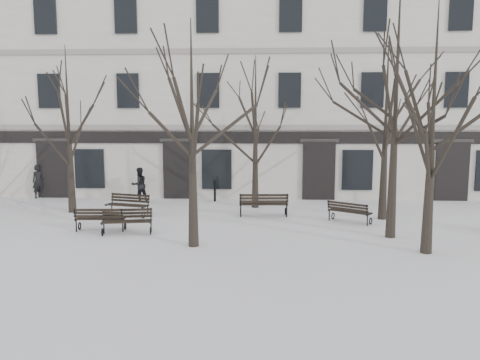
# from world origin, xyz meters

# --- Properties ---
(ground) EXTENTS (100.00, 100.00, 0.00)m
(ground) POSITION_xyz_m (0.00, 0.00, 0.00)
(ground) COLOR white
(ground) RESTS_ON ground
(building) EXTENTS (40.40, 10.20, 11.40)m
(building) POSITION_xyz_m (0.00, 12.96, 5.52)
(building) COLOR silver
(building) RESTS_ON ground
(tree_1) EXTENTS (4.91, 4.91, 7.01)m
(tree_1) POSITION_xyz_m (-1.49, -0.96, 4.38)
(tree_1) COLOR black
(tree_1) RESTS_ON ground
(tree_2) EXTENTS (6.16, 6.16, 8.80)m
(tree_2) POSITION_xyz_m (5.06, 0.47, 5.50)
(tree_2) COLOR black
(tree_2) RESTS_ON ground
(tree_3) EXTENTS (5.14, 5.14, 7.34)m
(tree_3) POSITION_xyz_m (5.63, -1.40, 4.59)
(tree_3) COLOR black
(tree_3) RESTS_ON ground
(tree_4) EXTENTS (4.94, 4.94, 7.06)m
(tree_4) POSITION_xyz_m (-7.53, 4.22, 4.41)
(tree_4) COLOR black
(tree_4) RESTS_ON ground
(tree_5) EXTENTS (4.75, 4.75, 6.78)m
(tree_5) POSITION_xyz_m (0.37, 5.69, 4.24)
(tree_5) COLOR black
(tree_5) RESTS_ON ground
(tree_6) EXTENTS (5.06, 5.06, 7.23)m
(tree_6) POSITION_xyz_m (5.53, 3.42, 4.52)
(tree_6) COLOR black
(tree_6) RESTS_ON ground
(bench_0) EXTENTS (1.80, 0.92, 0.87)m
(bench_0) POSITION_xyz_m (-4.06, 0.55, 0.47)
(bench_0) COLOR black
(bench_0) RESTS_ON ground
(bench_1) EXTENTS (1.78, 0.73, 0.88)m
(bench_1) POSITION_xyz_m (-5.13, 0.85, 0.48)
(bench_1) COLOR black
(bench_1) RESTS_ON ground
(bench_2) EXTENTS (1.69, 1.43, 0.84)m
(bench_2) POSITION_xyz_m (4.06, 2.67, 0.46)
(bench_2) COLOR black
(bench_2) RESTS_ON ground
(bench_3) EXTENTS (1.90, 1.10, 0.91)m
(bench_3) POSITION_xyz_m (-4.90, 3.56, 0.49)
(bench_3) COLOR black
(bench_3) RESTS_ON ground
(bench_4) EXTENTS (2.04, 0.84, 1.00)m
(bench_4) POSITION_xyz_m (0.75, 3.67, 0.55)
(bench_4) COLOR black
(bench_4) RESTS_ON ground
(bollard_a) EXTENTS (0.14, 0.14, 1.05)m
(bollard_a) POSITION_xyz_m (-1.63, 7.16, 0.56)
(bollard_a) COLOR black
(bollard_a) RESTS_ON ground
(bollard_b) EXTENTS (0.15, 0.15, 1.13)m
(bollard_b) POSITION_xyz_m (6.91, 6.95, 0.60)
(bollard_b) COLOR black
(bollard_b) RESTS_ON ground
(pedestrian_a) EXTENTS (0.74, 0.73, 1.71)m
(pedestrian_a) POSITION_xyz_m (-10.71, 7.75, 0.00)
(pedestrian_a) COLOR black
(pedestrian_a) RESTS_ON ground
(pedestrian_b) EXTENTS (1.03, 1.01, 1.67)m
(pedestrian_b) POSITION_xyz_m (-5.30, 6.92, 0.00)
(pedestrian_b) COLOR black
(pedestrian_b) RESTS_ON ground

